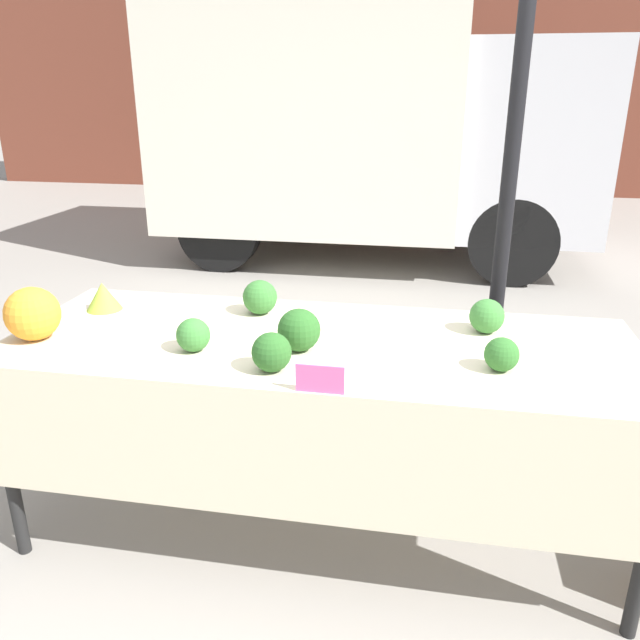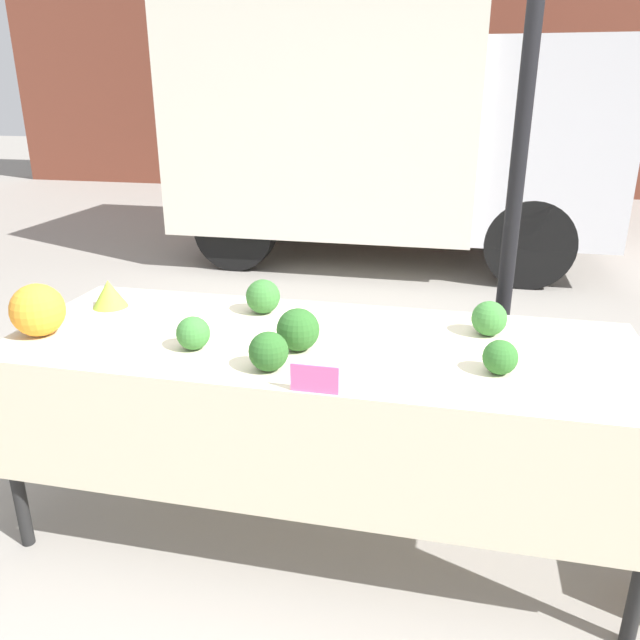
{
  "view_description": "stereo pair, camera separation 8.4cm",
  "coord_description": "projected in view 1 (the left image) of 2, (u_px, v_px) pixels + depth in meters",
  "views": [
    {
      "loc": [
        0.39,
        -2.13,
        1.71
      ],
      "look_at": [
        0.0,
        0.0,
        0.91
      ],
      "focal_mm": 35.0,
      "sensor_mm": 36.0,
      "label": 1
    },
    {
      "loc": [
        0.47,
        -2.11,
        1.71
      ],
      "look_at": [
        0.0,
        0.0,
        0.91
      ],
      "focal_mm": 35.0,
      "sensor_mm": 36.0,
      "label": 2
    }
  ],
  "objects": [
    {
      "name": "broccoli_head_2",
      "position": [
        272.0,
        352.0,
        2.06
      ],
      "size": [
        0.13,
        0.13,
        0.13
      ],
      "color": "#285B23",
      "rests_on": "market_table"
    },
    {
      "name": "broccoli_head_5",
      "position": [
        193.0,
        335.0,
        2.22
      ],
      "size": [
        0.12,
        0.12,
        0.12
      ],
      "color": "#387533",
      "rests_on": "market_table"
    },
    {
      "name": "market_table",
      "position": [
        317.0,
        370.0,
        2.31
      ],
      "size": [
        2.35,
        0.88,
        0.83
      ],
      "color": "beige",
      "rests_on": "ground_plane"
    },
    {
      "name": "broccoli_head_4",
      "position": [
        260.0,
        297.0,
        2.59
      ],
      "size": [
        0.14,
        0.14,
        0.14
      ],
      "color": "#336B2D",
      "rests_on": "market_table"
    },
    {
      "name": "parked_truck",
      "position": [
        363.0,
        113.0,
        6.43
      ],
      "size": [
        4.24,
        2.26,
        2.82
      ],
      "color": "silver",
      "rests_on": "ground_plane"
    },
    {
      "name": "price_sign",
      "position": [
        320.0,
        379.0,
        1.92
      ],
      "size": [
        0.15,
        0.01,
        0.09
      ],
      "color": "#F45B9E",
      "rests_on": "market_table"
    },
    {
      "name": "orange_cauliflower",
      "position": [
        33.0,
        314.0,
        2.31
      ],
      "size": [
        0.2,
        0.2,
        0.2
      ],
      "color": "orange",
      "rests_on": "market_table"
    },
    {
      "name": "broccoli_head_1",
      "position": [
        299.0,
        330.0,
        2.22
      ],
      "size": [
        0.15,
        0.15,
        0.15
      ],
      "color": "#285B23",
      "rests_on": "market_table"
    },
    {
      "name": "broccoli_head_3",
      "position": [
        487.0,
        316.0,
        2.39
      ],
      "size": [
        0.13,
        0.13,
        0.13
      ],
      "color": "#387533",
      "rests_on": "market_table"
    },
    {
      "name": "ground_plane",
      "position": [
        320.0,
        522.0,
        2.63
      ],
      "size": [
        40.0,
        40.0,
        0.0
      ],
      "primitive_type": "plane",
      "color": "gray"
    },
    {
      "name": "tent_pole",
      "position": [
        506.0,
        209.0,
        2.76
      ],
      "size": [
        0.07,
        0.07,
        2.42
      ],
      "color": "black",
      "rests_on": "ground_plane"
    },
    {
      "name": "broccoli_head_0",
      "position": [
        502.0,
        354.0,
        2.06
      ],
      "size": [
        0.12,
        0.12,
        0.12
      ],
      "color": "#2D6628",
      "rests_on": "market_table"
    },
    {
      "name": "romanesco_head",
      "position": [
        103.0,
        296.0,
        2.64
      ],
      "size": [
        0.15,
        0.15,
        0.12
      ],
      "color": "#93B238",
      "rests_on": "market_table"
    }
  ]
}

